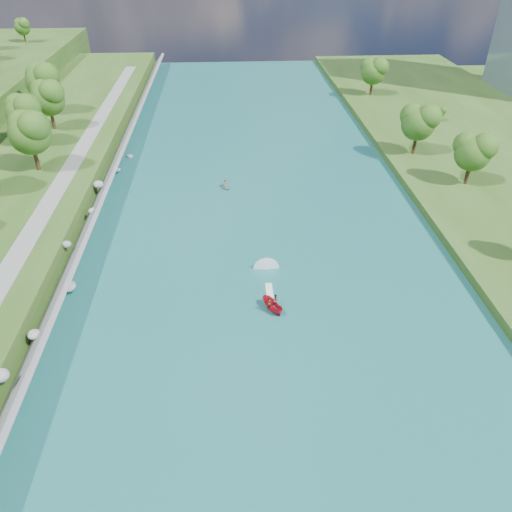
{
  "coord_description": "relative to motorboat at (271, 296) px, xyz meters",
  "views": [
    {
      "loc": [
        -4.4,
        -40.4,
        40.28
      ],
      "look_at": [
        -0.86,
        15.73,
        2.5
      ],
      "focal_mm": 35.0,
      "sensor_mm": 36.0,
      "label": 1
    }
  ],
  "objects": [
    {
      "name": "riprap_bank",
      "position": [
        -26.48,
        10.39,
        1.11
      ],
      "size": [
        4.47,
        236.0,
        4.49
      ],
      "color": "slate",
      "rests_on": "ground"
    },
    {
      "name": "river_water",
      "position": [
        -0.62,
        10.9,
        -0.65
      ],
      "size": [
        55.0,
        240.0,
        0.1
      ],
      "primitive_type": "cube",
      "color": "#165657",
      "rests_on": "ground"
    },
    {
      "name": "raft",
      "position": [
        -5.41,
        32.71,
        -0.25
      ],
      "size": [
        3.0,
        3.27,
        1.57
      ],
      "rotation": [
        0.0,
        0.0,
        0.53
      ],
      "color": "gray",
      "rests_on": "river_water"
    },
    {
      "name": "ground",
      "position": [
        -0.62,
        -9.1,
        -0.7
      ],
      "size": [
        260.0,
        260.0,
        0.0
      ],
      "primitive_type": "plane",
      "color": "#2D5119",
      "rests_on": "ground"
    },
    {
      "name": "trees_east",
      "position": [
        35.76,
        25.97,
        5.95
      ],
      "size": [
        16.97,
        138.32,
        11.77
      ],
      "color": "#194913",
      "rests_on": "berm_east"
    },
    {
      "name": "motorboat",
      "position": [
        0.0,
        0.0,
        0.0
      ],
      "size": [
        3.6,
        18.73,
        2.13
      ],
      "rotation": [
        0.0,
        0.0,
        3.66
      ],
      "color": "red",
      "rests_on": "river_water"
    },
    {
      "name": "riverside_path",
      "position": [
        -33.12,
        10.9,
        2.85
      ],
      "size": [
        3.0,
        200.0,
        0.1
      ],
      "primitive_type": "cube",
      "color": "gray",
      "rests_on": "berm_west"
    }
  ]
}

